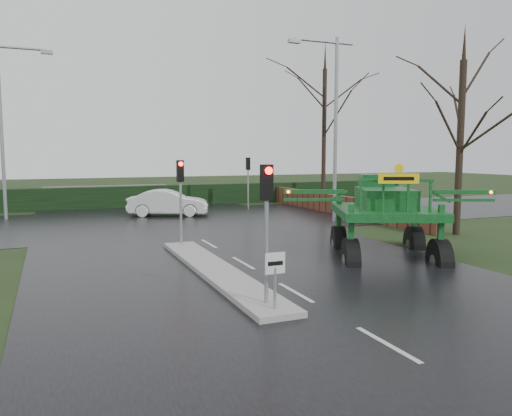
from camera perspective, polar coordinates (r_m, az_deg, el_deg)
name	(u,v)px	position (r m, az deg, el deg)	size (l,w,h in m)	color
ground	(295,293)	(13.80, 4.52, -9.68)	(140.00, 140.00, 0.00)	black
road_main	(196,237)	(22.95, -6.87, -3.28)	(14.00, 80.00, 0.02)	black
road_cross	(167,221)	(28.71, -10.09, -1.42)	(80.00, 12.00, 0.02)	black
median_island	(216,271)	(15.99, -4.60, -7.15)	(1.20, 10.00, 0.16)	gray
hedge_row	(143,196)	(36.45, -12.81, 1.31)	(44.00, 0.90, 1.50)	black
brick_wall	(328,203)	(32.52, 8.28, 0.55)	(0.40, 20.00, 1.20)	#592D1E
keep_left_sign	(275,271)	(11.67, 2.19, -7.25)	(0.50, 0.07, 1.35)	gray
traffic_signal_near	(267,204)	(11.86, 1.23, 0.48)	(0.26, 0.33, 3.52)	gray
traffic_signal_mid	(180,184)	(19.92, -8.63, 2.74)	(0.26, 0.33, 3.52)	gray
traffic_signal_far	(248,171)	(34.23, -0.92, 4.24)	(0.26, 0.33, 3.52)	gray
street_light_right	(331,113)	(27.83, 8.57, 10.72)	(3.85, 0.30, 10.00)	gray
street_light_left_far	(6,114)	(31.97, -26.62, 9.54)	(3.85, 0.30, 10.00)	gray
tree_right_near	(461,123)	(25.04, 22.38, 9.01)	(5.60, 5.60, 9.64)	black
tree_right_far	(324,117)	(38.04, 7.81, 10.27)	(7.00, 7.00, 12.05)	black
crop_sprayer	(351,204)	(17.63, 10.77, 0.43)	(7.08, 5.80, 4.29)	black
white_sedan	(168,216)	(30.89, -9.99, -0.89)	(1.67, 4.79, 1.58)	silver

